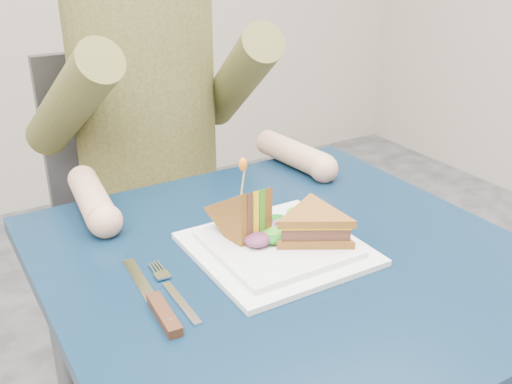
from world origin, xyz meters
TOP-DOWN VIEW (x-y plane):
  - table at (0.00, 0.00)m, footprint 0.75×0.75m
  - chair at (0.00, 0.70)m, footprint 0.42×0.40m
  - diner at (-0.00, 0.59)m, footprint 0.54×0.59m
  - plate at (-0.01, 0.02)m, footprint 0.26×0.26m
  - sandwich_flat at (0.04, -0.01)m, footprint 0.20×0.20m
  - sandwich_upright at (-0.05, 0.06)m, footprint 0.08×0.13m
  - fork at (-0.21, -0.01)m, footprint 0.02×0.18m
  - knife at (-0.24, -0.04)m, footprint 0.03×0.22m
  - toothpick at (-0.05, 0.06)m, footprint 0.01×0.01m
  - toothpick_frill at (-0.05, 0.06)m, footprint 0.01×0.01m
  - lettuce_spill at (-0.01, 0.03)m, footprint 0.15×0.13m
  - onion_ring at (0.00, 0.02)m, footprint 0.04×0.04m

SIDE VIEW (x-z plane):
  - chair at x=0.00m, z-range 0.08..1.01m
  - table at x=0.00m, z-range 0.29..1.02m
  - fork at x=-0.21m, z-range 0.73..0.74m
  - knife at x=-0.24m, z-range 0.73..0.74m
  - plate at x=-0.01m, z-range 0.73..0.75m
  - lettuce_spill at x=-0.01m, z-range 0.75..0.77m
  - onion_ring at x=0.00m, z-range 0.75..0.78m
  - sandwich_flat at x=0.04m, z-range 0.75..0.80m
  - sandwich_upright at x=-0.05m, z-range 0.72..0.85m
  - toothpick at x=-0.05m, z-range 0.82..0.88m
  - toothpick_frill at x=-0.05m, z-range 0.87..0.89m
  - diner at x=0.00m, z-range 0.54..1.29m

